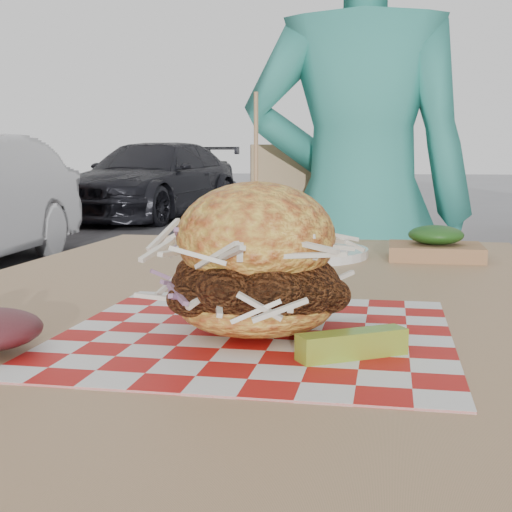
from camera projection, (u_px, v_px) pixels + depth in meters
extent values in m
imported|color=teal|center=(359.00, 212.00, 1.75)|extent=(0.58, 0.39, 1.57)
imported|color=black|center=(153.00, 180.00, 10.73)|extent=(2.14, 4.14, 1.15)
cube|color=tan|center=(250.00, 307.00, 0.89)|extent=(0.80, 1.20, 0.04)
cylinder|color=#333338|center=(144.00, 421.00, 1.53)|extent=(0.05, 0.05, 0.71)
cylinder|color=#333338|center=(472.00, 444.00, 1.40)|extent=(0.05, 0.05, 0.71)
cube|color=tan|center=(319.00, 343.00, 1.80)|extent=(0.51, 0.51, 0.04)
cube|color=tan|center=(309.00, 236.00, 1.97)|extent=(0.42, 0.14, 0.50)
cylinder|color=#333338|center=(253.00, 463.00, 1.64)|extent=(0.03, 0.03, 0.43)
cylinder|color=#333338|center=(406.00, 459.00, 1.67)|extent=(0.03, 0.03, 0.43)
cylinder|color=#333338|center=(244.00, 409.00, 2.00)|extent=(0.03, 0.03, 0.43)
cylinder|color=#333338|center=(371.00, 406.00, 2.02)|extent=(0.03, 0.03, 0.43)
cube|color=#B71512|center=(256.00, 334.00, 0.67)|extent=(0.36, 0.36, 0.00)
ellipsoid|color=#EFBB43|center=(256.00, 306.00, 0.67)|extent=(0.14, 0.14, 0.05)
ellipsoid|color=brown|center=(256.00, 286.00, 0.66)|extent=(0.16, 0.15, 0.08)
ellipsoid|color=#EFBB43|center=(256.00, 237.00, 0.66)|extent=(0.15, 0.15, 0.10)
cylinder|color=tan|center=(256.00, 154.00, 0.65)|extent=(0.00, 0.00, 0.11)
cube|color=olive|center=(352.00, 344.00, 0.59)|extent=(0.09, 0.07, 0.02)
cylinder|color=white|center=(288.00, 252.00, 1.21)|extent=(0.27, 0.27, 0.01)
cube|color=silver|center=(271.00, 246.00, 1.21)|extent=(0.15, 0.03, 0.00)
cube|color=silver|center=(306.00, 247.00, 1.20)|extent=(0.15, 0.03, 0.00)
cube|color=#976A44|center=(435.00, 252.00, 1.17)|extent=(0.15, 0.12, 0.02)
ellipsoid|color=#123F13|center=(436.00, 235.00, 1.17)|extent=(0.09, 0.09, 0.03)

